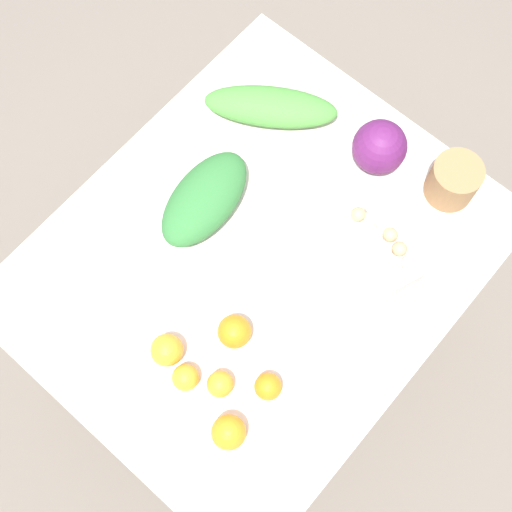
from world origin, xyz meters
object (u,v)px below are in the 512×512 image
Objects in this scene: cabbage_purple at (380,147)px; orange_0 at (220,384)px; greens_bunch_scallion at (205,199)px; orange_2 at (268,387)px; greens_bunch_beet_tops at (271,107)px; orange_3 at (229,432)px; egg_carton at (381,243)px; paper_bag at (453,181)px; orange_1 at (185,378)px; orange_5 at (167,350)px; orange_4 at (234,332)px.

cabbage_purple is 2.23× the size of orange_0.
greens_bunch_scallion is 0.51m from orange_2.
orange_3 is (0.72, 0.49, 0.00)m from greens_bunch_beet_tops.
cabbage_purple is at bearing -167.13° from orange_3.
egg_carton is 0.89× the size of greens_bunch_scallion.
paper_bag is 1.99× the size of orange_1.
greens_bunch_beet_tops is at bearing -139.96° from orange_2.
egg_carton is at bearing -178.16° from orange_3.
cabbage_purple is 0.75m from orange_5.
orange_1 is at bearing 25.11° from greens_bunch_beet_tops.
greens_bunch_beet_tops is at bearing -148.56° from orange_0.
orange_0 is (0.65, 0.40, -0.01)m from greens_bunch_beet_tops.
orange_5 is at bearing -101.03° from orange_3.
orange_1 is at bearing -83.72° from egg_carton.
paper_bag is at bearing 104.85° from cabbage_purple.
greens_bunch_scallion is at bearing -143.52° from orange_1.
paper_bag is at bearing 178.73° from orange_3.
paper_bag is 0.71m from orange_2.
orange_1 is 0.79× the size of orange_3.
cabbage_purple is 0.26m from egg_carton.
egg_carton reaches higher than orange_3.
orange_2 is 0.83× the size of orange_5.
greens_bunch_scallion is 0.83× the size of greens_bunch_beet_tops.
orange_5 is (0.55, -0.22, -0.00)m from egg_carton.
greens_bunch_scallion is (0.20, -0.42, 0.01)m from egg_carton.
cabbage_purple is at bearing -172.79° from orange_0.
greens_bunch_beet_tops is 4.42× the size of orange_3.
orange_2 is (0.26, 0.43, -0.02)m from greens_bunch_scallion.
greens_bunch_scallion is (0.40, -0.25, -0.02)m from cabbage_purple.
greens_bunch_scallion is 0.48m from orange_0.
greens_bunch_scallion is 3.79× the size of orange_5.
orange_3 is 0.99× the size of orange_4.
orange_3 is at bearing 12.87° from cabbage_purple.
orange_3 is (0.60, 0.02, -0.00)m from egg_carton.
paper_bag is at bearing 101.63° from egg_carton.
orange_2 is (0.71, -0.02, -0.03)m from paper_bag.
greens_bunch_beet_tops is at bearing -173.80° from egg_carton.
paper_bag reaches higher than greens_bunch_scallion.
greens_bunch_beet_tops is (0.08, -0.30, -0.03)m from cabbage_purple.
egg_carton is 2.06× the size of paper_bag.
paper_bag is 1.58× the size of orange_3.
egg_carton is at bearing -8.70° from paper_bag.
paper_bag is 0.64m from greens_bunch_scallion.
egg_carton is 0.59m from orange_1.
greens_bunch_beet_tops is at bearing -170.94° from greens_bunch_scallion.
paper_bag is 0.69m from orange_4.
greens_bunch_beet_tops is 5.64× the size of orange_0.
orange_4 is at bearing 53.90° from greens_bunch_scallion.
orange_3 is (0.80, 0.18, -0.03)m from cabbage_purple.
greens_bunch_beet_tops is at bearing -147.49° from orange_4.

